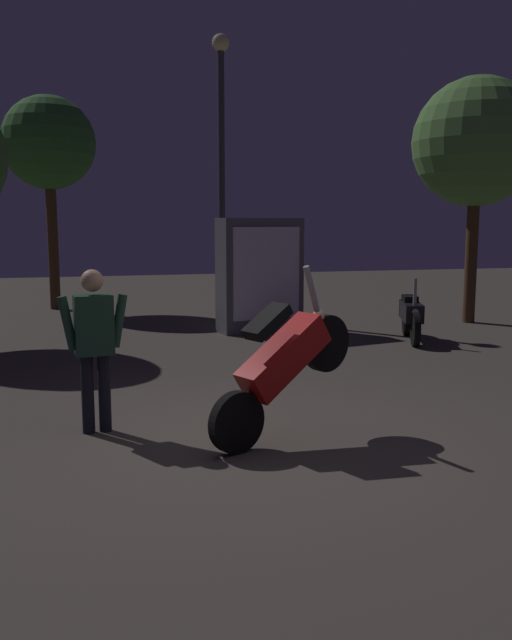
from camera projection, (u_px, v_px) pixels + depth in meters
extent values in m
plane|color=#4C443D|center=(261.00, 443.00, 6.20)|extent=(40.00, 40.00, 0.00)
cylinder|color=black|center=(237.00, 422.00, 5.90)|extent=(0.55, 0.33, 0.56)
cylinder|color=black|center=(326.00, 343.00, 6.51)|extent=(0.55, 0.33, 0.56)
cube|color=#B71414|center=(283.00, 357.00, 6.17)|extent=(1.00, 0.68, 0.76)
cube|color=black|center=(267.00, 322.00, 6.00)|extent=(0.49, 0.40, 0.32)
cylinder|color=gray|center=(311.00, 289.00, 6.31)|extent=(0.21, 0.14, 0.44)
sphere|color=#F2EABF|center=(319.00, 316.00, 6.41)|extent=(0.12, 0.12, 0.12)
cylinder|color=black|center=(407.00, 320.00, 12.04)|extent=(0.28, 0.56, 0.56)
cylinder|color=black|center=(415.00, 330.00, 10.96)|extent=(0.28, 0.56, 0.56)
cube|color=black|center=(411.00, 311.00, 11.47)|extent=(0.60, 1.00, 0.30)
cube|color=black|center=(410.00, 298.00, 11.63)|extent=(0.37, 0.50, 0.10)
cylinder|color=gray|center=(415.00, 292.00, 11.07)|extent=(0.08, 0.08, 0.45)
sphere|color=#F2EABF|center=(415.00, 312.00, 11.02)|extent=(0.12, 0.12, 0.12)
cylinder|color=black|center=(88.00, 394.00, 6.45)|extent=(0.12, 0.12, 0.77)
cylinder|color=black|center=(105.00, 393.00, 6.51)|extent=(0.12, 0.12, 0.77)
cube|color=#1E3F2D|center=(94.00, 325.00, 6.38)|extent=(0.38, 0.27, 0.57)
sphere|color=tan|center=(92.00, 281.00, 6.32)|extent=(0.21, 0.21, 0.21)
cylinder|color=#1E3F2D|center=(68.00, 323.00, 6.30)|extent=(0.19, 0.11, 0.52)
cylinder|color=#1E3F2D|center=(119.00, 321.00, 6.46)|extent=(0.19, 0.11, 0.52)
cylinder|color=#38383D|center=(222.00, 187.00, 14.02)|extent=(0.14, 0.14, 5.50)
sphere|color=#F9E59E|center=(221.00, 43.00, 13.59)|extent=(0.36, 0.36, 0.36)
cylinder|color=#4C331E|center=(53.00, 243.00, 15.51)|extent=(0.24, 0.24, 3.07)
sphere|color=#336B2D|center=(49.00, 143.00, 15.18)|extent=(2.11, 2.11, 2.11)
cylinder|color=#4C331E|center=(471.00, 256.00, 13.45)|extent=(0.24, 0.24, 2.70)
sphere|color=#568C42|center=(477.00, 142.00, 13.13)|extent=(2.51, 2.51, 2.51)
cube|color=#595960|center=(260.00, 275.00, 12.43)|extent=(1.67, 0.83, 2.10)
cube|color=white|center=(267.00, 273.00, 12.18)|extent=(1.32, 0.32, 1.68)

